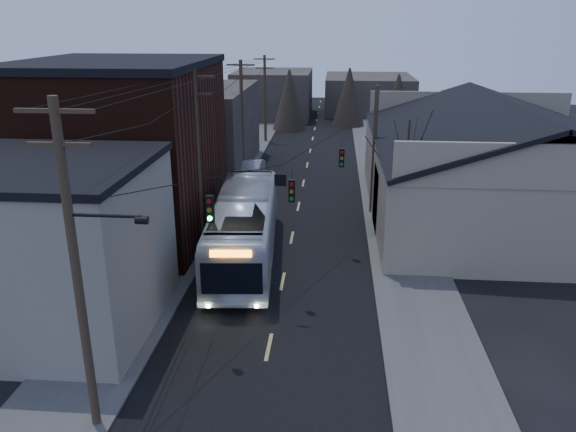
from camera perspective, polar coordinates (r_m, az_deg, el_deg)
road_surface at (r=43.17m, az=1.42°, el=2.64°), size 9.00×110.00×0.02m
sidewalk_left at (r=44.00m, az=-7.07°, el=2.88°), size 4.00×110.00×0.12m
sidewalk_right at (r=43.29m, az=10.05°, el=2.46°), size 4.00×110.00×0.12m
building_clapboard at (r=24.90m, az=-22.84°, el=-3.16°), size 8.00×8.00×7.00m
building_brick at (r=34.46m, az=-16.50°, el=6.14°), size 10.00×12.00×10.00m
building_left_far at (r=49.57m, az=-9.28°, el=8.72°), size 9.00×14.00×7.00m
warehouse at (r=39.03m, az=20.44°, el=3.71°), size 16.16×20.60×7.73m
building_far_left at (r=77.33m, az=-1.51°, el=12.31°), size 10.00×12.00×6.00m
building_far_right at (r=82.03m, az=8.16°, el=12.17°), size 12.00×14.00×5.00m
bare_tree at (r=32.76m, az=11.84°, el=3.34°), size 0.40×0.40×7.20m
utility_lines at (r=36.62m, az=-3.99°, el=7.56°), size 11.24×45.28×10.50m
bus at (r=30.27m, az=-4.47°, el=-1.14°), size 4.05×13.37×3.67m
parked_car at (r=45.92m, az=-3.76°, el=4.61°), size 1.75×4.74×1.55m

